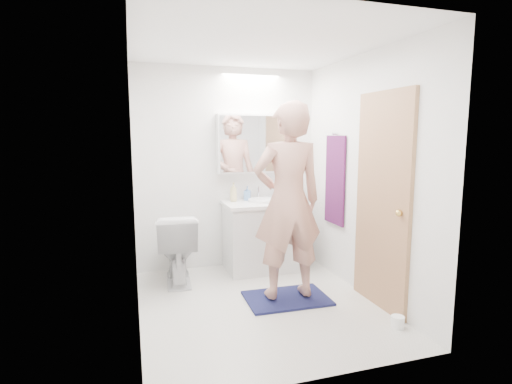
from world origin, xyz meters
name	(u,v)px	position (x,y,z in m)	size (l,w,h in m)	color
floor	(259,304)	(0.00, 0.00, 0.00)	(2.50, 2.50, 0.00)	silver
ceiling	(259,43)	(0.00, 0.00, 2.40)	(2.50, 2.50, 0.00)	white
wall_back	(227,169)	(0.00, 1.25, 1.20)	(2.50, 2.50, 0.00)	white
wall_front	(320,201)	(0.00, -1.25, 1.20)	(2.50, 2.50, 0.00)	white
wall_left	(134,184)	(-1.10, 0.00, 1.20)	(2.50, 2.50, 0.00)	white
wall_right	(364,176)	(1.10, 0.00, 1.20)	(2.50, 2.50, 0.00)	white
vanity_cabinet	(264,237)	(0.37, 0.96, 0.39)	(0.90, 0.55, 0.78)	silver
countertop	(264,204)	(0.37, 0.96, 0.80)	(0.95, 0.58, 0.04)	white
sink_basin	(263,200)	(0.37, 0.99, 0.84)	(0.36, 0.36, 0.03)	white
faucet	(258,193)	(0.37, 1.19, 0.90)	(0.02, 0.02, 0.16)	white
medicine_cabinet	(253,144)	(0.30, 1.18, 1.50)	(0.88, 0.14, 0.70)	white
mirror_panel	(255,144)	(0.30, 1.10, 1.50)	(0.84, 0.01, 0.66)	silver
toilet	(177,247)	(-0.67, 0.85, 0.39)	(0.43, 0.76, 0.77)	white
bath_rug	(287,298)	(0.30, 0.02, 0.01)	(0.80, 0.55, 0.02)	#171544
person	(288,201)	(0.30, 0.02, 0.98)	(0.68, 0.45, 1.87)	tan
door	(382,201)	(1.08, -0.35, 1.00)	(0.04, 0.80, 2.00)	tan
door_knob	(399,213)	(1.04, -0.65, 0.95)	(0.06, 0.06, 0.06)	gold
towel	(335,180)	(1.08, 0.55, 1.10)	(0.02, 0.42, 1.00)	#121238
towel_hook	(335,134)	(1.07, 0.55, 1.62)	(0.02, 0.02, 0.07)	silver
soap_bottle_a	(233,192)	(0.04, 1.11, 0.93)	(0.09, 0.09, 0.23)	#CFC286
soap_bottle_b	(247,193)	(0.22, 1.15, 0.91)	(0.08, 0.08, 0.17)	#5C8BC6
toothbrush_cup	(278,195)	(0.61, 1.12, 0.86)	(0.09, 0.09, 0.09)	#4576D0
toilet_paper_roll	(398,322)	(0.97, -0.80, 0.05)	(0.11, 0.11, 0.10)	white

